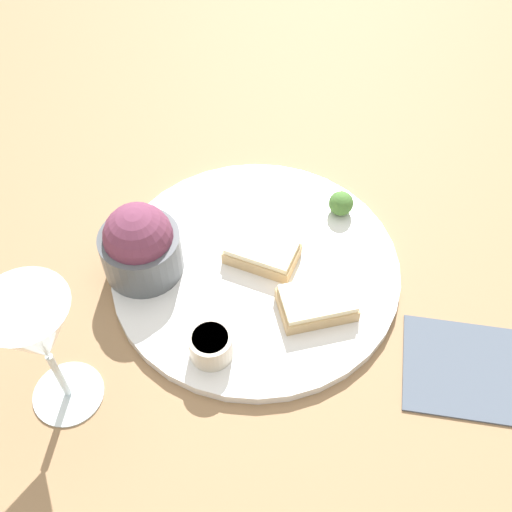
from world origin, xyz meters
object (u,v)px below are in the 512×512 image
object	(u,v)px
sauce_ramekin	(211,344)
wine_glass	(38,336)
salad_bowl	(140,247)
cheese_toast_near	(262,252)
napkin	(465,368)
cheese_toast_far	(317,303)

from	to	relation	value
sauce_ramekin	wine_glass	bearing A→B (deg)	15.05
salad_bowl	sauce_ramekin	xyz separation A→B (m)	(-0.09, 0.12, -0.02)
cheese_toast_near	napkin	distance (m)	0.27
cheese_toast_near	wine_glass	size ratio (longest dim) A/B	0.56
salad_bowl	cheese_toast_near	world-z (taller)	salad_bowl
cheese_toast_far	napkin	world-z (taller)	cheese_toast_far
cheese_toast_near	cheese_toast_far	distance (m)	0.10
wine_glass	salad_bowl	bearing A→B (deg)	-113.65
salad_bowl	wine_glass	size ratio (longest dim) A/B	0.56
sauce_ramekin	wine_glass	xyz separation A→B (m)	(0.16, 0.04, 0.09)
cheese_toast_near	sauce_ramekin	bearing A→B (deg)	66.24
sauce_ramekin	napkin	size ratio (longest dim) A/B	0.31
cheese_toast_near	wine_glass	xyz separation A→B (m)	(0.22, 0.18, 0.10)
cheese_toast_far	napkin	xyz separation A→B (m)	(-0.16, 0.07, -0.02)
salad_bowl	sauce_ramekin	bearing A→B (deg)	126.22
salad_bowl	cheese_toast_far	size ratio (longest dim) A/B	1.02
salad_bowl	wine_glass	bearing A→B (deg)	66.35
salad_bowl	cheese_toast_far	world-z (taller)	salad_bowl
cheese_toast_near	wine_glass	distance (m)	0.30
cheese_toast_far	wine_glass	bearing A→B (deg)	19.73
cheese_toast_near	napkin	xyz separation A→B (m)	(-0.23, 0.15, -0.02)
cheese_toast_far	sauce_ramekin	bearing A→B (deg)	25.37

